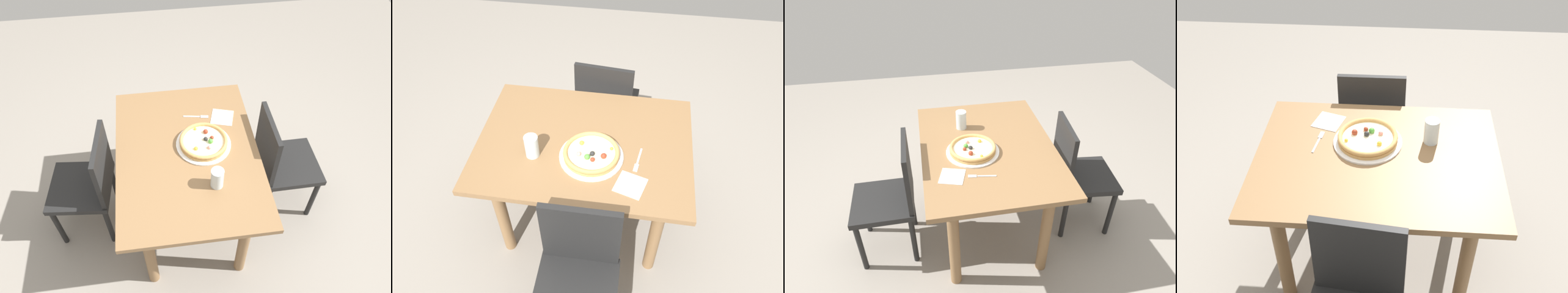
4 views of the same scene
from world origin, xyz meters
TOP-DOWN VIEW (x-y plane):
  - ground_plane at (0.00, 0.00)m, footprint 6.00×6.00m
  - dining_table at (0.00, 0.00)m, footprint 1.17×0.86m
  - chair_near at (-0.05, -0.65)m, footprint 0.44×0.44m
  - chair_far at (-0.07, 0.65)m, footprint 0.40×0.40m
  - plate at (-0.05, 0.11)m, footprint 0.34×0.34m
  - pizza at (-0.05, 0.11)m, footprint 0.30×0.30m
  - fork at (-0.30, 0.11)m, footprint 0.04×0.17m
  - drinking_glass at (0.26, 0.14)m, footprint 0.07×0.07m
  - napkin at (-0.27, 0.26)m, footprint 0.17×0.17m

SIDE VIEW (x-z plane):
  - ground_plane at x=0.00m, z-range 0.00..0.00m
  - chair_near at x=-0.05m, z-range 0.04..0.91m
  - chair_far at x=-0.07m, z-range 0.04..0.91m
  - dining_table at x=0.00m, z-range 0.25..0.99m
  - napkin at x=-0.27m, z-range 0.74..0.74m
  - fork at x=-0.30m, z-range 0.74..0.75m
  - plate at x=-0.05m, z-range 0.74..0.75m
  - pizza at x=-0.05m, z-range 0.75..0.80m
  - drinking_glass at x=0.26m, z-range 0.74..0.87m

